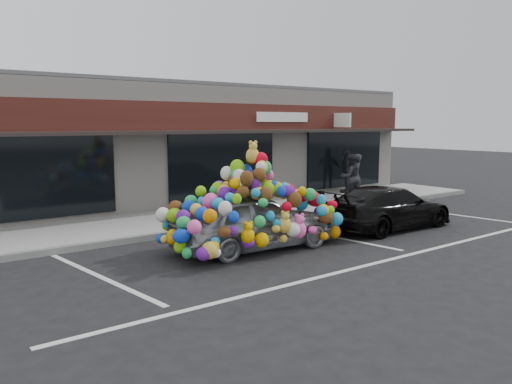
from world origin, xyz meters
TOP-DOWN VIEW (x-y plane):
  - ground at (0.00, 0.00)m, footprint 90.00×90.00m
  - shop_building at (0.00, 8.44)m, footprint 24.00×7.20m
  - sidewalk at (0.00, 4.00)m, footprint 26.00×3.00m
  - kerb at (0.00, 2.50)m, footprint 26.00×0.18m
  - parking_stripe_left at (-3.20, 0.20)m, footprint 0.73×4.37m
  - parking_stripe_mid at (2.80, 0.20)m, footprint 0.73×4.37m
  - parking_stripe_right at (8.20, 0.20)m, footprint 0.73×4.37m
  - lane_line at (2.00, -2.30)m, footprint 14.00×0.12m
  - toy_car at (0.41, 0.20)m, footprint 2.87×4.31m
  - black_sedan at (4.81, -0.18)m, footprint 1.71×4.16m
  - pedestrian_a at (7.91, 3.85)m, footprint 0.71×0.62m
  - pedestrian_b at (7.30, 3.55)m, footprint 0.95×0.83m
  - pedestrian_c at (8.47, 4.90)m, footprint 1.04×1.01m

SIDE VIEW (x-z plane):
  - ground at x=0.00m, z-range 0.00..0.00m
  - parking_stripe_left at x=-3.20m, z-range 0.00..0.01m
  - parking_stripe_mid at x=2.80m, z-range 0.00..0.01m
  - parking_stripe_right at x=8.20m, z-range 0.00..0.01m
  - lane_line at x=2.00m, z-range 0.00..0.01m
  - sidewalk at x=0.00m, z-range 0.00..0.15m
  - kerb at x=0.00m, z-range -0.01..0.15m
  - black_sedan at x=4.81m, z-range 0.00..1.20m
  - toy_car at x=0.41m, z-range -0.39..2.05m
  - pedestrian_a at x=7.91m, z-range 0.15..1.78m
  - pedestrian_b at x=7.30m, z-range 0.15..1.81m
  - pedestrian_c at x=8.47m, z-range 0.15..1.90m
  - shop_building at x=0.00m, z-range 0.01..4.32m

